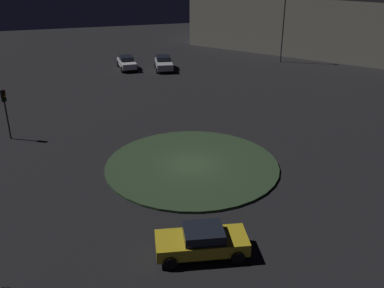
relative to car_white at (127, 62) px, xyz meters
name	(u,v)px	position (x,y,z in m)	size (l,w,h in m)	color
ground_plane	(192,166)	(0.79, -27.13, -0.79)	(117.45, 117.45, 0.00)	black
roundabout_island	(192,165)	(0.79, -27.13, -0.71)	(11.76, 11.76, 0.15)	#2D4228
car_white	(127,62)	(0.00, 0.00, 0.00)	(2.10, 4.25, 1.52)	white
car_silver	(164,63)	(4.25, -1.49, 0.01)	(2.48, 4.27, 1.53)	silver
car_yellow	(202,241)	(-1.20, -36.30, -0.03)	(4.64, 2.59, 1.47)	gold
traffic_light_northwest	(5,104)	(-11.54, -18.90, 2.02)	(0.40, 0.37, 3.94)	#2D2D2D
streetlamp_northeast	(284,14)	(19.54, -1.59, 5.16)	(0.51, 0.51, 9.37)	#4C4C51
store_building	(303,18)	(26.37, 5.95, 3.39)	(30.64, 31.39, 8.35)	#B7B299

